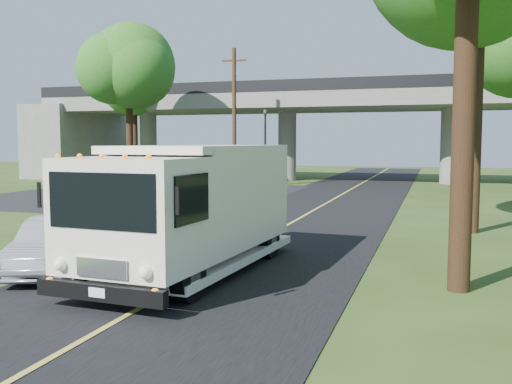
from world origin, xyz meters
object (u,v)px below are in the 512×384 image
at_px(traffic_signal, 265,139).
at_px(utility_pole, 234,117).
at_px(tree_left_far, 135,83).
at_px(silver_sedan, 56,245).
at_px(pedestrian, 243,183).
at_px(red_sedan, 143,185).
at_px(step_van, 191,204).
at_px(tree_left_lot, 130,65).

xyz_separation_m(traffic_signal, utility_pole, (-1.50, -2.00, 1.40)).
bearing_deg(tree_left_far, silver_sedan, -64.17).
xyz_separation_m(traffic_signal, pedestrian, (1.38, -8.74, -2.35)).
bearing_deg(red_sedan, tree_left_far, 7.52).
height_order(traffic_signal, step_van, traffic_signal).
height_order(tree_left_far, step_van, tree_left_far).
bearing_deg(pedestrian, tree_left_lot, 10.53).
height_order(utility_pole, silver_sedan, utility_pole).
relative_size(tree_left_lot, red_sedan, 2.43).
distance_m(traffic_signal, red_sedan, 10.20).
xyz_separation_m(utility_pole, pedestrian, (2.88, -6.74, -3.74)).
bearing_deg(pedestrian, traffic_signal, -44.00).
bearing_deg(tree_left_far, step_van, -58.57).
relative_size(red_sedan, silver_sedan, 1.14).
distance_m(utility_pole, red_sedan, 8.42).
height_order(red_sedan, pedestrian, pedestrian).
relative_size(traffic_signal, red_sedan, 1.20).
xyz_separation_m(silver_sedan, pedestrian, (-1.30, 17.26, 0.23)).
relative_size(tree_left_lot, silver_sedan, 2.78).
height_order(step_van, pedestrian, step_van).
distance_m(utility_pole, step_van, 24.49).
xyz_separation_m(tree_left_lot, red_sedan, (3.37, -4.66, -7.28)).
height_order(step_van, red_sedan, step_van).
relative_size(utility_pole, silver_sedan, 2.39).
bearing_deg(pedestrian, step_van, 141.88).
xyz_separation_m(step_van, pedestrian, (-4.35, 16.46, -0.73)).
relative_size(red_sedan, pedestrian, 2.53).
height_order(utility_pole, red_sedan, utility_pole).
bearing_deg(utility_pole, tree_left_lot, -161.03).
xyz_separation_m(red_sedan, pedestrian, (5.80, 0.08, 0.23)).
distance_m(red_sedan, pedestrian, 5.80).
xyz_separation_m(step_van, silver_sedan, (-3.05, -0.80, -0.96)).
bearing_deg(pedestrian, silver_sedan, 131.38).
xyz_separation_m(utility_pole, tree_left_lot, (-6.29, -2.16, 3.31)).
bearing_deg(red_sedan, traffic_signal, -49.96).
bearing_deg(red_sedan, silver_sedan, 179.11).
xyz_separation_m(red_sedan, silver_sedan, (7.10, -17.18, -0.01)).
xyz_separation_m(utility_pole, red_sedan, (-2.92, -6.82, -3.97)).
distance_m(tree_left_lot, step_van, 25.80).
relative_size(tree_left_far, red_sedan, 2.29).
bearing_deg(traffic_signal, red_sedan, -116.61).
distance_m(tree_left_far, silver_sedan, 31.67).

